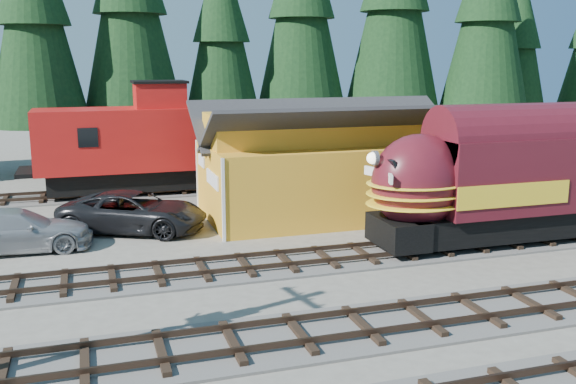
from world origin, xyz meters
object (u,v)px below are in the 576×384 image
object	(u,v)px
depot	(337,152)
pickup_truck_a	(134,212)
locomotive	(539,180)
caboose	(142,143)
pickup_truck_b	(16,231)

from	to	relation	value
depot	pickup_truck_a	xyz separation A→B (m)	(-9.31, -0.27, -2.11)
depot	pickup_truck_a	world-z (taller)	depot
depot	locomotive	world-z (taller)	depot
caboose	pickup_truck_a	distance (m)	8.08
depot	pickup_truck_a	distance (m)	9.55
pickup_truck_a	pickup_truck_b	size ratio (longest dim) A/B	1.11
pickup_truck_a	caboose	bearing A→B (deg)	17.28
locomotive	pickup_truck_b	xyz separation A→B (m)	(-19.87, 4.67, -1.65)
locomotive	depot	bearing A→B (deg)	133.12
pickup_truck_b	locomotive	bearing A→B (deg)	-101.72
locomotive	pickup_truck_a	world-z (taller)	locomotive
locomotive	pickup_truck_a	xyz separation A→B (m)	(-15.40, 6.23, -1.60)
caboose	pickup_truck_a	size ratio (longest dim) A/B	1.76
locomotive	pickup_truck_a	distance (m)	16.69
depot	caboose	world-z (taller)	caboose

